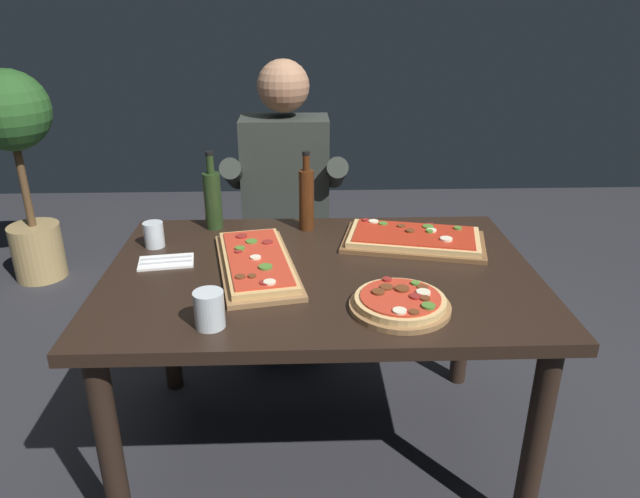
# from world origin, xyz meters

# --- Properties ---
(ground_plane) EXTENTS (6.40, 6.40, 0.00)m
(ground_plane) POSITION_xyz_m (0.00, 0.00, 0.00)
(ground_plane) COLOR #2D2D33
(dining_table) EXTENTS (1.40, 0.96, 0.74)m
(dining_table) POSITION_xyz_m (0.00, 0.00, 0.64)
(dining_table) COLOR black
(dining_table) RESTS_ON ground_plane
(pizza_rectangular_front) EXTENTS (0.55, 0.38, 0.05)m
(pizza_rectangular_front) POSITION_xyz_m (0.34, 0.20, 0.76)
(pizza_rectangular_front) COLOR brown
(pizza_rectangular_front) RESTS_ON dining_table
(pizza_rectangular_left) EXTENTS (0.33, 0.58, 0.05)m
(pizza_rectangular_left) POSITION_xyz_m (-0.21, 0.02, 0.76)
(pizza_rectangular_left) COLOR olive
(pizza_rectangular_left) RESTS_ON dining_table
(pizza_round_far) EXTENTS (0.29, 0.29, 0.05)m
(pizza_round_far) POSITION_xyz_m (0.22, -0.28, 0.76)
(pizza_round_far) COLOR olive
(pizza_round_far) RESTS_ON dining_table
(wine_bottle_dark) EXTENTS (0.06, 0.06, 0.30)m
(wine_bottle_dark) POSITION_xyz_m (-0.04, 0.36, 0.86)
(wine_bottle_dark) COLOR #47230F
(wine_bottle_dark) RESTS_ON dining_table
(oil_bottle_amber) EXTENTS (0.07, 0.07, 0.30)m
(oil_bottle_amber) POSITION_xyz_m (-0.40, 0.39, 0.86)
(oil_bottle_amber) COLOR #233819
(oil_bottle_amber) RESTS_ON dining_table
(tumbler_near_camera) EXTENTS (0.07, 0.07, 0.09)m
(tumbler_near_camera) POSITION_xyz_m (-0.58, 0.21, 0.79)
(tumbler_near_camera) COLOR silver
(tumbler_near_camera) RESTS_ON dining_table
(tumbler_far_side) EXTENTS (0.08, 0.08, 0.10)m
(tumbler_far_side) POSITION_xyz_m (-0.31, -0.35, 0.79)
(tumbler_far_side) COLOR silver
(tumbler_far_side) RESTS_ON dining_table
(napkin_cutlery_set) EXTENTS (0.19, 0.14, 0.01)m
(napkin_cutlery_set) POSITION_xyz_m (-0.52, 0.07, 0.74)
(napkin_cutlery_set) COLOR white
(napkin_cutlery_set) RESTS_ON dining_table
(diner_chair) EXTENTS (0.44, 0.44, 0.87)m
(diner_chair) POSITION_xyz_m (-0.13, 0.86, 0.49)
(diner_chair) COLOR #3D2B1E
(diner_chair) RESTS_ON ground_plane
(seated_diner) EXTENTS (0.53, 0.41, 1.33)m
(seated_diner) POSITION_xyz_m (-0.13, 0.74, 0.74)
(seated_diner) COLOR #23232D
(seated_diner) RESTS_ON ground_plane
(potted_plant_corner) EXTENTS (0.44, 0.44, 1.22)m
(potted_plant_corner) POSITION_xyz_m (-1.64, 1.53, 0.79)
(potted_plant_corner) COLOR tan
(potted_plant_corner) RESTS_ON ground_plane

